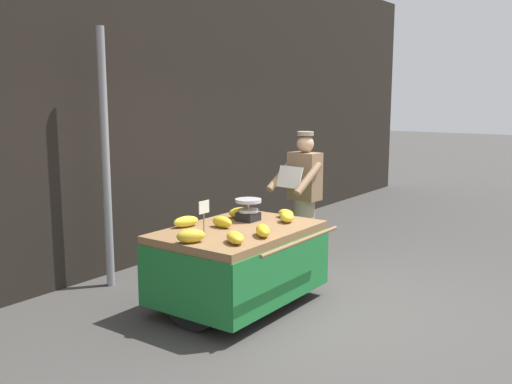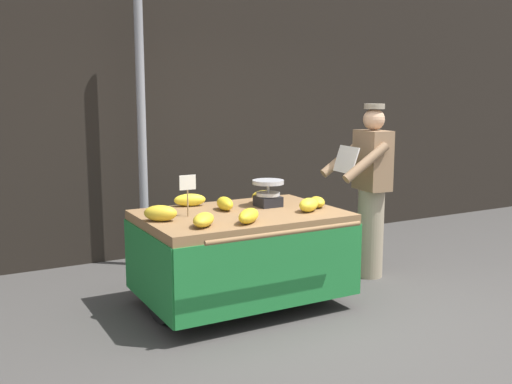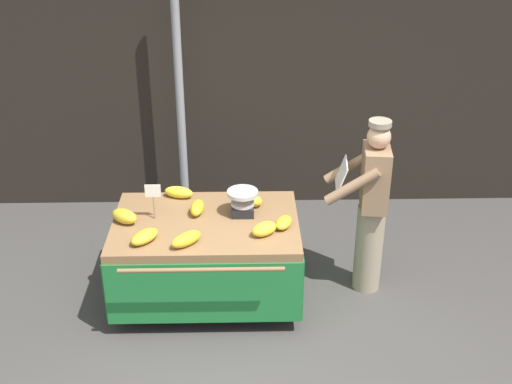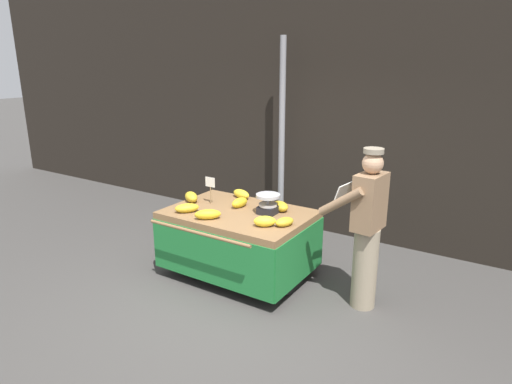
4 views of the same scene
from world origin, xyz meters
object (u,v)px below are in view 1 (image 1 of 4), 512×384
banana_bunch_3 (186,222)px  vendor_person (304,200)px  banana_bunch_1 (287,217)px  banana_bunch_0 (222,222)px  banana_bunch_7 (235,238)px  street_pole (106,160)px  banana_bunch_6 (286,214)px  price_sign (204,210)px  banana_cart (238,249)px  banana_bunch_5 (240,213)px  banana_bunch_2 (263,230)px  weighing_scale (248,210)px  banana_bunch_4 (191,236)px

banana_bunch_3 → vendor_person: size_ratio=0.16×
banana_bunch_1 → banana_bunch_3: 1.06m
banana_bunch_0 → vendor_person: vendor_person is taller
banana_bunch_7 → banana_bunch_1: bearing=5.3°
street_pole → banana_bunch_6: 2.07m
street_pole → price_sign: (-0.13, -1.54, -0.36)m
banana_bunch_1 → banana_bunch_7: (-1.01, -0.09, -0.01)m
price_sign → banana_bunch_7: (-0.04, -0.40, -0.20)m
banana_cart → banana_bunch_5: banana_bunch_5 is taller
street_pole → banana_bunch_2: (0.19, -1.99, -0.56)m
weighing_scale → banana_bunch_3: (-0.61, 0.34, -0.06)m
street_pole → price_sign: 1.58m
banana_bunch_1 → banana_bunch_6: 0.21m
banana_bunch_5 → banana_bunch_4: bearing=-165.1°
banana_bunch_1 → banana_bunch_4: (-1.23, 0.24, 0.01)m
price_sign → banana_bunch_3: size_ratio=1.21×
banana_bunch_1 → banana_bunch_5: size_ratio=0.98×
banana_bunch_4 → banana_bunch_5: banana_bunch_4 is taller
price_sign → vendor_person: 1.97m
banana_cart → weighing_scale: size_ratio=6.01×
banana_bunch_2 → banana_bunch_0: bearing=83.8°
weighing_scale → banana_bunch_5: bearing=68.1°
banana_cart → banana_bunch_2: 0.50m
banana_bunch_4 → banana_bunch_0: bearing=13.5°
price_sign → banana_bunch_1: 1.04m
banana_bunch_1 → banana_bunch_6: (0.17, 0.12, -0.01)m
price_sign → banana_bunch_2: 0.59m
price_sign → banana_bunch_4: price_sign is taller
banana_bunch_3 → banana_bunch_6: banana_bunch_3 is taller
street_pole → banana_cart: bearing=-78.5°
price_sign → banana_bunch_2: bearing=-55.1°
banana_bunch_7 → price_sign: bearing=84.4°
price_sign → banana_bunch_2: price_sign is taller
price_sign → banana_bunch_3: bearing=65.7°
banana_bunch_2 → banana_bunch_3: same height
banana_bunch_1 → banana_bunch_3: (-0.79, 0.71, -0.00)m
banana_bunch_4 → banana_bunch_2: bearing=-34.1°
weighing_scale → banana_bunch_7: bearing=-150.7°
banana_bunch_7 → weighing_scale: bearing=29.3°
banana_bunch_4 → banana_bunch_7: banana_bunch_4 is taller
price_sign → banana_bunch_1: bearing=-17.4°
price_sign → banana_bunch_2: size_ratio=1.15×
banana_bunch_2 → banana_cart: bearing=70.8°
banana_bunch_0 → banana_bunch_6: (0.77, -0.27, -0.01)m
weighing_scale → street_pole: bearing=114.1°
banana_cart → banana_bunch_2: size_ratio=5.71×
banana_bunch_2 → vendor_person: vendor_person is taller
banana_bunch_3 → banana_bunch_4: 0.64m
banana_bunch_5 → banana_bunch_0: bearing=-163.3°
banana_bunch_2 → banana_bunch_5: (0.54, 0.69, 0.00)m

